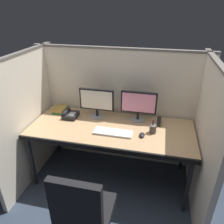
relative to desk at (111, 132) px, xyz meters
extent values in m
plane|color=#2D3847|center=(0.00, -0.29, -0.69)|extent=(8.00, 8.00, 0.00)
cube|color=beige|center=(0.00, 0.46, 0.08)|extent=(2.20, 0.05, 1.55)
cube|color=#605B56|center=(0.00, 0.46, 0.87)|extent=(2.21, 0.06, 0.02)
cube|color=beige|center=(-0.99, -0.09, 0.08)|extent=(0.05, 1.40, 1.55)
cube|color=#605B56|center=(-0.99, -0.09, 0.87)|extent=(0.06, 1.41, 0.02)
cube|color=beige|center=(0.99, -0.09, 0.08)|extent=(0.05, 1.40, 1.55)
cube|color=#605B56|center=(0.99, -0.09, 0.87)|extent=(0.06, 1.41, 0.02)
cube|color=tan|center=(0.00, 0.01, 0.03)|extent=(1.90, 0.80, 0.04)
cube|color=black|center=(0.00, -0.38, 0.03)|extent=(1.90, 0.02, 0.05)
cylinder|color=black|center=(-0.89, -0.33, -0.34)|extent=(0.04, 0.04, 0.70)
cylinder|color=black|center=(0.89, -0.33, -0.34)|extent=(0.04, 0.04, 0.70)
cylinder|color=black|center=(-0.89, 0.35, -0.34)|extent=(0.04, 0.04, 0.70)
cylinder|color=black|center=(0.89, 0.35, -0.34)|extent=(0.04, 0.04, 0.70)
cube|color=black|center=(0.00, -0.92, -0.23)|extent=(0.44, 0.44, 0.07)
cube|color=black|center=(0.00, -1.11, 0.04)|extent=(0.40, 0.06, 0.48)
cylinder|color=gray|center=(-0.23, 0.24, 0.06)|extent=(0.17, 0.17, 0.01)
cylinder|color=black|center=(-0.23, 0.24, 0.11)|extent=(0.03, 0.03, 0.09)
cube|color=black|center=(-0.23, 0.24, 0.29)|extent=(0.43, 0.03, 0.27)
cube|color=silver|center=(-0.23, 0.22, 0.29)|extent=(0.39, 0.01, 0.23)
cylinder|color=gray|center=(0.28, 0.27, 0.06)|extent=(0.17, 0.17, 0.01)
cylinder|color=black|center=(0.28, 0.27, 0.11)|extent=(0.03, 0.03, 0.09)
cube|color=black|center=(0.28, 0.27, 0.29)|extent=(0.43, 0.03, 0.27)
cube|color=pink|center=(0.28, 0.25, 0.29)|extent=(0.39, 0.01, 0.23)
cube|color=silver|center=(0.05, -0.10, 0.06)|extent=(0.43, 0.15, 0.02)
ellipsoid|color=black|center=(0.37, -0.09, 0.07)|extent=(0.06, 0.10, 0.03)
cylinder|color=#59595B|center=(0.37, -0.07, 0.08)|extent=(0.01, 0.01, 0.01)
cube|color=#26723F|center=(-0.75, 0.27, 0.07)|extent=(0.15, 0.21, 0.03)
cube|color=olive|center=(-0.76, 0.26, 0.09)|extent=(0.15, 0.21, 0.02)
cylinder|color=#4C4742|center=(0.48, 0.01, 0.10)|extent=(0.08, 0.08, 0.09)
cylinder|color=red|center=(0.47, 0.02, 0.14)|extent=(0.01, 0.01, 0.16)
cylinder|color=#263FB2|center=(0.47, 0.02, 0.14)|extent=(0.01, 0.01, 0.16)
cylinder|color=black|center=(0.48, 0.02, 0.13)|extent=(0.01, 0.01, 0.14)
cube|color=black|center=(0.54, 0.23, 0.08)|extent=(0.04, 0.15, 0.06)
cube|color=black|center=(-0.55, 0.15, 0.08)|extent=(0.17, 0.19, 0.06)
cube|color=black|center=(-0.61, 0.15, 0.12)|extent=(0.04, 0.17, 0.03)
cube|color=gray|center=(-0.53, 0.14, 0.11)|extent=(0.07, 0.09, 0.00)
camera|label=1|loc=(0.49, -2.10, 1.36)|focal=34.79mm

